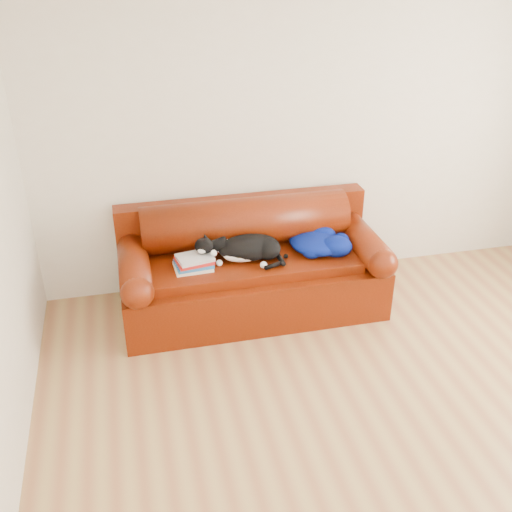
{
  "coord_description": "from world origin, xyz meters",
  "views": [
    {
      "loc": [
        -1.49,
        -2.62,
        2.77
      ],
      "look_at": [
        -0.56,
        1.35,
        0.57
      ],
      "focal_mm": 42.0,
      "sensor_mm": 36.0,
      "label": 1
    }
  ],
  "objects": [
    {
      "name": "sofa_base",
      "position": [
        -0.56,
        1.49,
        0.24
      ],
      "size": [
        2.1,
        0.9,
        0.5
      ],
      "color": "#360902",
      "rests_on": "ground"
    },
    {
      "name": "room_shell",
      "position": [
        0.12,
        0.02,
        1.67
      ],
      "size": [
        4.52,
        4.02,
        2.61
      ],
      "color": "beige",
      "rests_on": "ground"
    },
    {
      "name": "sofa_back",
      "position": [
        -0.56,
        1.74,
        0.54
      ],
      "size": [
        2.1,
        1.01,
        0.88
      ],
      "color": "#360902",
      "rests_on": "ground"
    },
    {
      "name": "ground",
      "position": [
        0.0,
        0.0,
        0.0
      ],
      "size": [
        4.5,
        4.5,
        0.0
      ],
      "primitive_type": "plane",
      "color": "brown",
      "rests_on": "ground"
    },
    {
      "name": "cat",
      "position": [
        -0.61,
        1.44,
        0.6
      ],
      "size": [
        0.66,
        0.44,
        0.25
      ],
      "rotation": [
        0.0,
        0.0,
        -0.42
      ],
      "color": "black",
      "rests_on": "sofa_base"
    },
    {
      "name": "blanket",
      "position": [
        -0.01,
        1.46,
        0.57
      ],
      "size": [
        0.54,
        0.54,
        0.16
      ],
      "rotation": [
        0.0,
        0.0,
        -0.33
      ],
      "color": "#02104E",
      "rests_on": "sofa_base"
    },
    {
      "name": "book_stack",
      "position": [
        -1.04,
        1.39,
        0.55
      ],
      "size": [
        0.3,
        0.25,
        0.1
      ],
      "rotation": [
        0.0,
        0.0,
        0.12
      ],
      "color": "beige",
      "rests_on": "sofa_base"
    }
  ]
}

